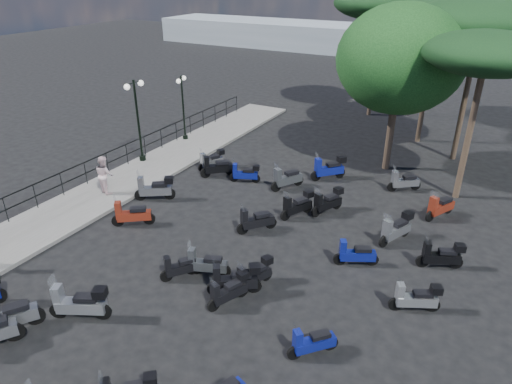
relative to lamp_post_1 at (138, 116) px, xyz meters
The scene contains 36 objects.
ground 9.73m from the lamp_post_1, 36.93° to the right, with size 120.00×120.00×0.00m, color black.
sidewalk 3.77m from the lamp_post_1, 69.19° to the right, with size 3.00×30.00×0.15m, color #605E5C.
railing 3.31m from the lamp_post_1, 95.96° to the right, with size 0.04×26.04×1.10m.
lamp_post_1 is the anchor object (origin of this frame).
lamp_post_2 3.81m from the lamp_post_1, 90.60° to the left, with size 0.50×1.07×3.75m.
pedestrian_far 4.19m from the lamp_post_1, 72.63° to the right, with size 0.84×0.66×1.73m, color beige.
scooter_2 6.95m from the lamp_post_1, 51.94° to the right, with size 1.44×1.13×1.37m.
scooter_3 5.00m from the lamp_post_1, 41.36° to the right, with size 1.58×1.16×1.44m.
scooter_4 4.93m from the lamp_post_1, ahead, with size 1.38×1.27×1.41m.
scooter_5 4.38m from the lamp_post_1, 16.52° to the left, with size 0.86×1.43×1.23m.
scooter_8 12.17m from the lamp_post_1, 56.94° to the right, with size 1.70×1.03×1.47m.
scooter_9 9.48m from the lamp_post_1, 20.45° to the right, with size 1.14×1.37×1.34m.
scooter_10 6.38m from the lamp_post_1, ahead, with size 1.42×0.78×1.19m.
scooter_11 8.36m from the lamp_post_1, ahead, with size 1.04×1.62×1.43m.
scooter_14 10.82m from the lamp_post_1, 41.72° to the right, with size 0.98×1.25×1.19m.
scooter_15 10.99m from the lamp_post_1, 37.30° to the right, with size 1.55×0.78×1.29m.
scooter_16 9.88m from the lamp_post_1, ahead, with size 0.93×1.54×1.32m.
scooter_17 10.00m from the lamp_post_1, 16.66° to the left, with size 1.38×1.46×1.46m.
scooter_19 15.50m from the lamp_post_1, 31.76° to the right, with size 1.07×1.15×1.18m.
scooter_20 12.25m from the lamp_post_1, 34.73° to the right, with size 1.52×1.14×1.39m.
scooter_21 12.23m from the lamp_post_1, 31.40° to the right, with size 0.78×1.44×1.21m.
scooter_22 13.84m from the lamp_post_1, ahead, with size 0.93×1.64×1.39m.
scooter_23 13.46m from the lamp_post_1, 14.23° to the left, with size 1.35×1.08×1.29m.
scooter_26 16.03m from the lamp_post_1, 18.14° to the right, with size 1.43×0.87×1.23m.
scooter_27 15.70m from the lamp_post_1, ahead, with size 1.49×0.87×1.27m.
scooter_28 13.42m from the lamp_post_1, 15.46° to the right, with size 1.44×0.87×1.26m.
scooter_29 14.98m from the lamp_post_1, ahead, with size 0.94×1.58×1.37m.
scooter_30 12.74m from the lamp_post_1, 65.68° to the right, with size 1.12×1.62×1.47m.
scooter_31 12.60m from the lamp_post_1, 36.41° to the right, with size 0.78×1.44×1.21m.
scooter_32 10.77m from the lamp_post_1, ahead, with size 0.93×1.54×1.32m.
broadleaf_tree 13.09m from the lamp_post_1, 25.63° to the left, with size 5.96×5.96×8.05m.
pine_0 16.56m from the lamp_post_1, 41.03° to the left, with size 6.78×6.78×7.88m.
pine_1 17.32m from the lamp_post_1, 30.89° to the left, with size 6.60×6.60×8.20m.
pine_2 17.14m from the lamp_post_1, 61.00° to the left, with size 6.01×6.01×8.35m.
pine_3 16.05m from the lamp_post_1, 14.07° to the left, with size 5.00×5.00×7.22m.
distant_hills 40.08m from the lamp_post_1, 79.21° to the left, with size 70.00×8.00×3.00m, color gray.
Camera 1 is at (8.63, -11.10, 9.40)m, focal length 32.00 mm.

